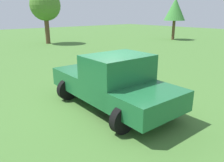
# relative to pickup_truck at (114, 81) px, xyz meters

# --- Properties ---
(ground_plane) EXTENTS (80.00, 80.00, 0.00)m
(ground_plane) POSITION_rel_pickup_truck_xyz_m (0.07, 0.33, -0.93)
(ground_plane) COLOR #477533
(pickup_truck) EXTENTS (2.52, 4.76, 1.80)m
(pickup_truck) POSITION_rel_pickup_truck_xyz_m (0.00, 0.00, 0.00)
(pickup_truck) COLOR black
(pickup_truck) RESTS_ON ground_plane
(tree_back_left) EXTENTS (2.96, 2.96, 5.20)m
(tree_back_left) POSITION_rel_pickup_truck_xyz_m (5.17, 16.54, 2.74)
(tree_back_left) COLOR brown
(tree_back_left) RESTS_ON ground_plane
(tree_back_right) EXTENTS (2.37, 2.37, 4.61)m
(tree_back_right) POSITION_rel_pickup_truck_xyz_m (17.91, 10.45, 2.42)
(tree_back_right) COLOR brown
(tree_back_right) RESTS_ON ground_plane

